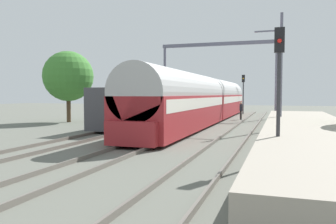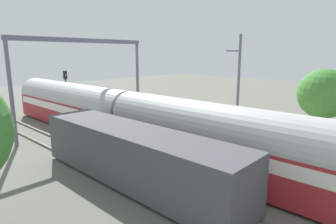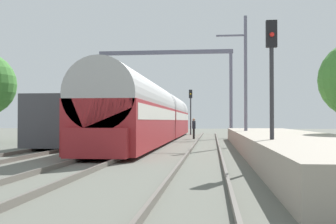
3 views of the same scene
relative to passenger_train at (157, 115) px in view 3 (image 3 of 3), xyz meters
The scene contains 12 objects.
ground 12.92m from the passenger_train, 90.00° to the right, with size 120.00×120.00×0.00m, color #616359.
track_far_west 13.47m from the passenger_train, 106.85° to the right, with size 1.52×60.00×0.16m.
track_west 12.91m from the passenger_train, 90.00° to the right, with size 1.52×60.00×0.16m.
track_east 13.47m from the passenger_train, 73.15° to the right, with size 1.52×60.00×0.16m.
platform 13.32m from the passenger_train, 54.49° to the right, with size 4.40×28.00×0.90m.
passenger_train is the anchor object (origin of this frame).
freight_car 6.53m from the passenger_train, 126.45° to the right, with size 2.80×13.00×2.70m.
person_crossing 4.24m from the passenger_train, 49.37° to the left, with size 0.31×0.44×1.73m.
railway_signal_near 18.09m from the passenger_train, 69.96° to the right, with size 0.36×0.30×4.87m.
railway_signal_far 13.01m from the passenger_train, 81.49° to the left, with size 0.36×0.30×4.83m.
catenary_gantry 6.73m from the passenger_train, 90.00° to the left, with size 12.13×0.28×7.86m.
catenary_pole_east_mid 8.48m from the passenger_train, 40.66° to the right, with size 1.90×0.20×8.00m.
Camera 3 is at (4.22, -18.08, 1.53)m, focal length 43.79 mm.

